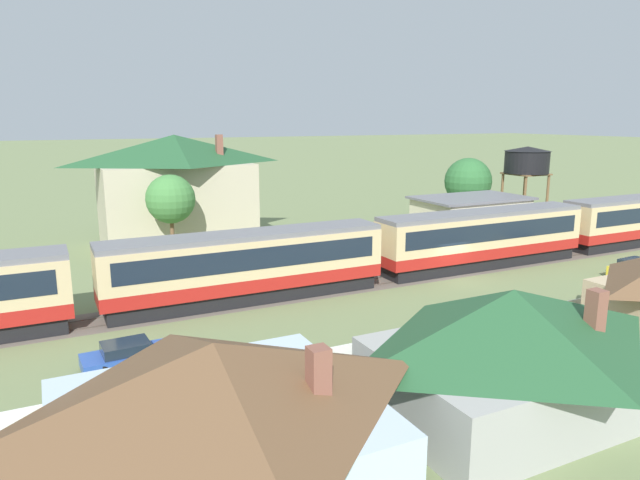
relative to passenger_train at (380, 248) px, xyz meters
The scene contains 13 objects.
ground_plane 5.82m from the passenger_train, 17.09° to the right, with size 600.00×600.00×0.00m, color #707F51.
passenger_train is the anchor object (origin of this frame).
railway_track 6.71m from the passenger_train, ahead, with size 125.78×3.60×0.04m.
station_building 17.17m from the passenger_train, 28.76° to the left, with size 10.29×7.74×3.97m.
station_house_dark_green_roof 21.00m from the passenger_train, 117.55° to the left, with size 13.81×8.00×9.66m.
water_tower 30.41m from the passenger_train, 26.41° to the left, with size 4.91×4.91×8.09m.
cottage_brown_roof 24.27m from the passenger_train, 133.26° to the right, with size 9.50×8.56×4.99m.
cottage_dark_green_roof_2 18.12m from the passenger_train, 106.67° to the right, with size 10.48×7.53×4.88m.
picket_fence_front 15.48m from the passenger_train, 133.96° to the right, with size 48.67×0.06×1.05m, color white.
parked_car_blue 18.96m from the passenger_train, 159.07° to the right, with size 4.16×1.94×1.19m.
parked_car_yellow 18.49m from the passenger_train, 22.74° to the right, with size 4.34×2.08×1.28m.
yard_tree_0 17.22m from the passenger_train, 132.03° to the left, with size 3.84×3.84×6.79m.
yard_tree_2 27.73m from the passenger_train, 37.48° to the left, with size 5.15×5.15×6.82m.
Camera 1 is at (-25.61, -30.64, 11.05)m, focal length 32.00 mm.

